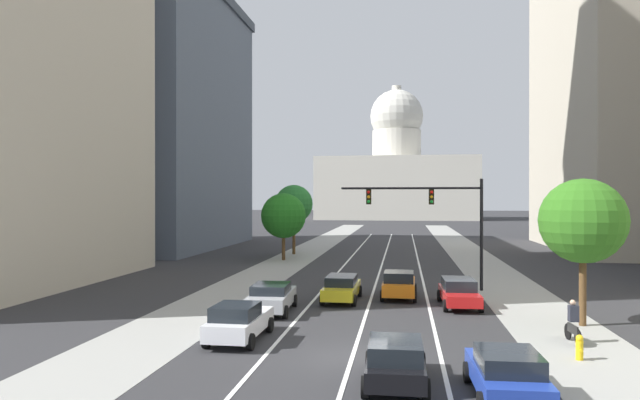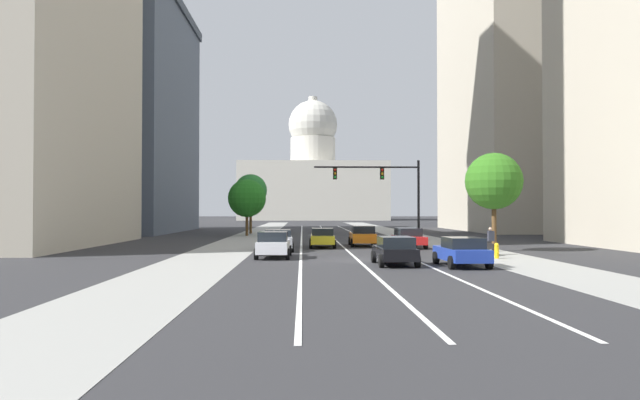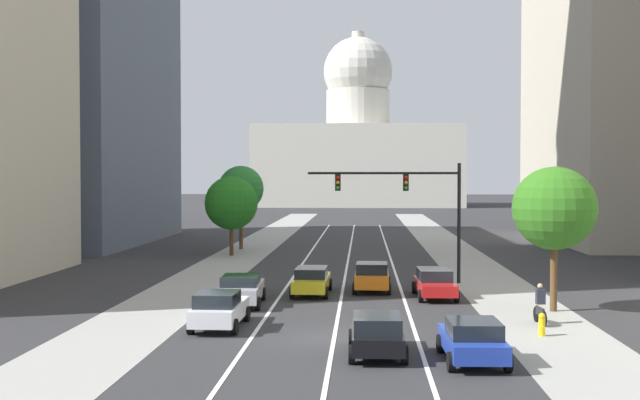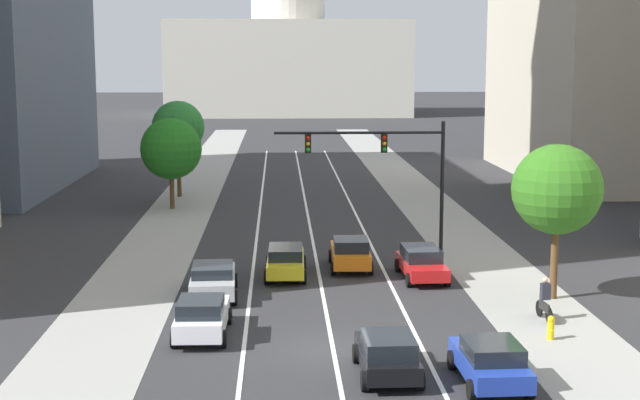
{
  "view_description": "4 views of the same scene",
  "coord_description": "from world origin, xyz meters",
  "px_view_note": "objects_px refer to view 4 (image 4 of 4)",
  "views": [
    {
      "loc": [
        1.82,
        -20.59,
        5.79
      ],
      "look_at": [
        -2.97,
        12.29,
        5.64
      ],
      "focal_mm": 32.18,
      "sensor_mm": 36.0,
      "label": 1
    },
    {
      "loc": [
        -3.07,
        -31.72,
        2.76
      ],
      "look_at": [
        -1.63,
        15.75,
        3.62
      ],
      "focal_mm": 32.31,
      "sensor_mm": 36.0,
      "label": 2
    },
    {
      "loc": [
        1.1,
        -30.32,
        6.22
      ],
      "look_at": [
        -1.74,
        22.16,
        4.63
      ],
      "focal_mm": 44.84,
      "sensor_mm": 36.0,
      "label": 3
    },
    {
      "loc": [
        -1.89,
        -31.55,
        10.27
      ],
      "look_at": [
        0.05,
        11.56,
        3.58
      ],
      "focal_mm": 52.12,
      "sensor_mm": 36.0,
      "label": 4
    }
  ],
  "objects_px": {
    "car_blue": "(490,361)",
    "street_tree_mid_left": "(178,127)",
    "street_tree_near_left": "(171,149)",
    "car_white": "(202,316)",
    "traffic_signal_mast": "(390,159)",
    "fire_hydrant": "(551,327)",
    "cyclist": "(545,299)",
    "street_tree_far_right": "(557,190)",
    "car_black": "(387,354)",
    "capitol_building": "(288,49)",
    "car_orange": "(350,253)",
    "car_red": "(422,262)",
    "car_silver": "(213,279)",
    "car_yellow": "(286,260)"
  },
  "relations": [
    {
      "from": "car_yellow",
      "to": "car_red",
      "type": "xyz_separation_m",
      "value": [
        6.34,
        -0.72,
        0.01
      ]
    },
    {
      "from": "car_red",
      "to": "fire_hydrant",
      "type": "distance_m",
      "value": 10.22
    },
    {
      "from": "car_blue",
      "to": "car_orange",
      "type": "relative_size",
      "value": 1.0
    },
    {
      "from": "car_black",
      "to": "car_silver",
      "type": "distance_m",
      "value": 12.22
    },
    {
      "from": "traffic_signal_mast",
      "to": "cyclist",
      "type": "relative_size",
      "value": 5.15
    },
    {
      "from": "car_blue",
      "to": "car_silver",
      "type": "xyz_separation_m",
      "value": [
        -9.51,
        11.27,
        0.01
      ]
    },
    {
      "from": "car_white",
      "to": "street_tree_mid_left",
      "type": "bearing_deg",
      "value": 8.22
    },
    {
      "from": "car_red",
      "to": "traffic_signal_mast",
      "type": "relative_size",
      "value": 0.51
    },
    {
      "from": "car_white",
      "to": "fire_hydrant",
      "type": "bearing_deg",
      "value": -93.34
    },
    {
      "from": "car_silver",
      "to": "street_tree_near_left",
      "type": "height_order",
      "value": "street_tree_near_left"
    },
    {
      "from": "car_silver",
      "to": "fire_hydrant",
      "type": "height_order",
      "value": "car_silver"
    },
    {
      "from": "car_white",
      "to": "traffic_signal_mast",
      "type": "relative_size",
      "value": 0.49
    },
    {
      "from": "car_orange",
      "to": "car_black",
      "type": "bearing_deg",
      "value": -178.91
    },
    {
      "from": "car_black",
      "to": "traffic_signal_mast",
      "type": "xyz_separation_m",
      "value": [
        2.28,
        18.89,
        4.23
      ]
    },
    {
      "from": "fire_hydrant",
      "to": "street_tree_mid_left",
      "type": "distance_m",
      "value": 40.14
    },
    {
      "from": "car_yellow",
      "to": "cyclist",
      "type": "height_order",
      "value": "cyclist"
    },
    {
      "from": "car_blue",
      "to": "street_tree_near_left",
      "type": "distance_m",
      "value": 37.75
    },
    {
      "from": "car_orange",
      "to": "car_yellow",
      "type": "xyz_separation_m",
      "value": [
        -3.17,
        -1.36,
        -0.04
      ]
    },
    {
      "from": "street_tree_near_left",
      "to": "street_tree_far_right",
      "type": "relative_size",
      "value": 0.93
    },
    {
      "from": "car_red",
      "to": "car_silver",
      "type": "distance_m",
      "value": 9.94
    },
    {
      "from": "car_black",
      "to": "car_silver",
      "type": "bearing_deg",
      "value": 30.37
    },
    {
      "from": "car_black",
      "to": "street_tree_mid_left",
      "type": "height_order",
      "value": "street_tree_mid_left"
    },
    {
      "from": "car_blue",
      "to": "street_tree_mid_left",
      "type": "distance_m",
      "value": 43.02
    },
    {
      "from": "car_red",
      "to": "street_tree_far_right",
      "type": "distance_m",
      "value": 7.52
    },
    {
      "from": "street_tree_near_left",
      "to": "cyclist",
      "type": "bearing_deg",
      "value": -57.7
    },
    {
      "from": "capitol_building",
      "to": "car_white",
      "type": "xyz_separation_m",
      "value": [
        -4.76,
        -135.03,
        -10.81
      ]
    },
    {
      "from": "car_silver",
      "to": "traffic_signal_mast",
      "type": "bearing_deg",
      "value": -47.96
    },
    {
      "from": "street_tree_near_left",
      "to": "car_white",
      "type": "bearing_deg",
      "value": -81.53
    },
    {
      "from": "car_red",
      "to": "cyclist",
      "type": "height_order",
      "value": "cyclist"
    },
    {
      "from": "car_red",
      "to": "street_tree_near_left",
      "type": "relative_size",
      "value": 0.73
    },
    {
      "from": "car_yellow",
      "to": "traffic_signal_mast",
      "type": "bearing_deg",
      "value": -47.36
    },
    {
      "from": "car_blue",
      "to": "car_orange",
      "type": "height_order",
      "value": "car_orange"
    },
    {
      "from": "car_black",
      "to": "car_silver",
      "type": "height_order",
      "value": "car_silver"
    },
    {
      "from": "car_orange",
      "to": "fire_hydrant",
      "type": "bearing_deg",
      "value": -150.16
    },
    {
      "from": "traffic_signal_mast",
      "to": "fire_hydrant",
      "type": "relative_size",
      "value": 9.73
    },
    {
      "from": "cyclist",
      "to": "street_tree_far_right",
      "type": "relative_size",
      "value": 0.26
    },
    {
      "from": "fire_hydrant",
      "to": "car_blue",
      "type": "bearing_deg",
      "value": -125.97
    },
    {
      "from": "car_white",
      "to": "car_red",
      "type": "bearing_deg",
      "value": -46.55
    },
    {
      "from": "car_blue",
      "to": "car_silver",
      "type": "relative_size",
      "value": 0.9
    },
    {
      "from": "car_white",
      "to": "car_black",
      "type": "bearing_deg",
      "value": -125.26
    },
    {
      "from": "fire_hydrant",
      "to": "cyclist",
      "type": "distance_m",
      "value": 2.58
    },
    {
      "from": "car_white",
      "to": "street_tree_far_right",
      "type": "bearing_deg",
      "value": -70.75
    },
    {
      "from": "car_white",
      "to": "car_blue",
      "type": "bearing_deg",
      "value": -118.96
    },
    {
      "from": "car_yellow",
      "to": "car_silver",
      "type": "relative_size",
      "value": 1.02
    },
    {
      "from": "car_white",
      "to": "street_tree_far_right",
      "type": "distance_m",
      "value": 15.86
    },
    {
      "from": "street_tree_mid_left",
      "to": "street_tree_far_right",
      "type": "relative_size",
      "value": 1.06
    },
    {
      "from": "car_blue",
      "to": "traffic_signal_mast",
      "type": "bearing_deg",
      "value": 0.95
    },
    {
      "from": "street_tree_near_left",
      "to": "capitol_building",
      "type": "bearing_deg",
      "value": 85.05
    },
    {
      "from": "car_red",
      "to": "street_tree_mid_left",
      "type": "distance_m",
      "value": 30.07
    },
    {
      "from": "cyclist",
      "to": "street_tree_mid_left",
      "type": "bearing_deg",
      "value": 22.52
    }
  ]
}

